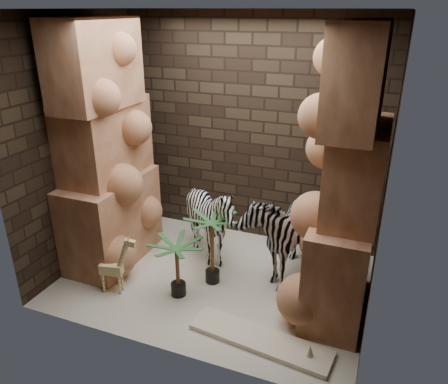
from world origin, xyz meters
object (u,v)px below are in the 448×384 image
at_px(zebra_left, 210,225).
at_px(palm_back, 177,268).
at_px(giraffe_toy, 110,263).
at_px(zebra_right, 283,221).
at_px(palm_front, 212,249).
at_px(surfboard, 260,339).

bearing_deg(zebra_left, palm_back, -98.35).
bearing_deg(giraffe_toy, zebra_left, 41.00).
distance_m(zebra_right, giraffe_toy, 2.04).
bearing_deg(palm_front, palm_back, -124.59).
relative_size(palm_front, palm_back, 1.26).
xyz_separation_m(zebra_left, palm_front, (0.20, -0.43, -0.07)).
xyz_separation_m(zebra_left, surfboard, (1.03, -1.19, -0.48)).
xyz_separation_m(palm_front, palm_back, (-0.26, -0.38, -0.09)).
height_order(zebra_right, palm_back, zebra_right).
height_order(zebra_right, palm_front, zebra_right).
distance_m(zebra_left, giraffe_toy, 1.30).
relative_size(zebra_left, palm_back, 1.61).
bearing_deg(giraffe_toy, zebra_right, 22.51).
distance_m(zebra_right, surfboard, 1.46).
xyz_separation_m(zebra_right, palm_front, (-0.68, -0.54, -0.23)).
bearing_deg(palm_back, giraffe_toy, -163.14).
distance_m(zebra_right, palm_back, 1.35).
bearing_deg(zebra_left, giraffe_toy, -131.69).
bearing_deg(palm_front, zebra_left, 115.41).
distance_m(zebra_left, surfboard, 1.65).
relative_size(zebra_right, palm_back, 1.94).
xyz_separation_m(zebra_left, palm_back, (-0.05, -0.81, -0.16)).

